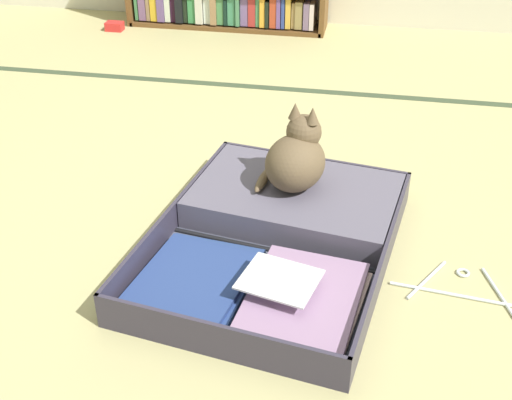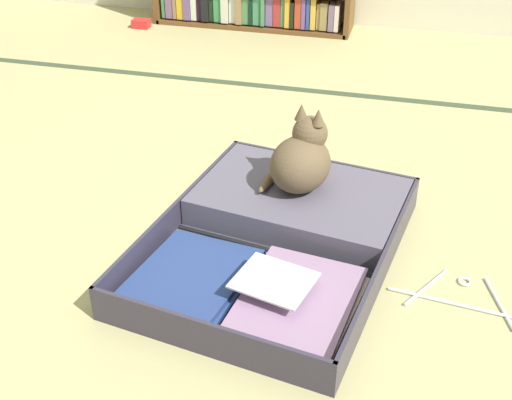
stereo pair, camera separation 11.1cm
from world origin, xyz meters
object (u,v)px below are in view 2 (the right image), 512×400
at_px(black_cat, 302,160).
at_px(clothes_hanger, 462,297).
at_px(open_suitcase, 285,230).
at_px(small_red_pouch, 141,24).

height_order(black_cat, clothes_hanger, black_cat).
distance_m(black_cat, clothes_hanger, 0.66).
relative_size(open_suitcase, small_red_pouch, 10.38).
relative_size(black_cat, small_red_pouch, 2.84).
xyz_separation_m(open_suitcase, black_cat, (0.02, 0.16, 0.17)).
xyz_separation_m(open_suitcase, clothes_hanger, (0.56, -0.15, -0.04)).
relative_size(black_cat, clothes_hanger, 0.69).
relative_size(clothes_hanger, small_red_pouch, 4.11).
bearing_deg(open_suitcase, black_cat, 83.89).
relative_size(open_suitcase, black_cat, 3.65).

